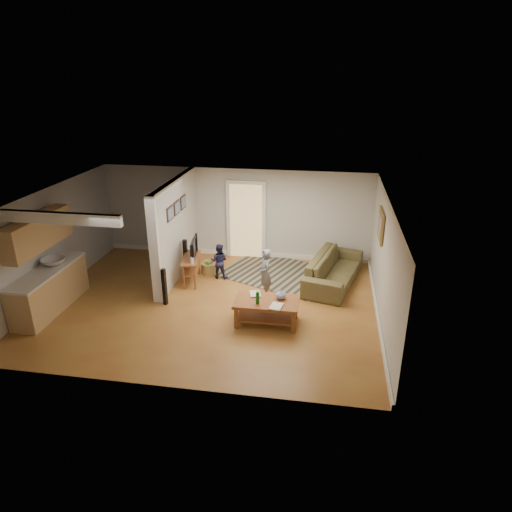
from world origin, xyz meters
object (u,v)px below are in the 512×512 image
Objects in this scene: tv_console at (192,260)px; coffee_table at (268,305)px; speaker_left at (164,287)px; toy_basket at (209,267)px; sofa at (333,282)px; speaker_right at (186,258)px; child at (265,296)px; toddler at (220,277)px.

coffee_table is at bearing -47.69° from tv_console.
tv_console is at bearing 89.56° from speaker_left.
toy_basket is at bearing 129.40° from coffee_table.
sofa is 3.80m from speaker_right.
speaker_right is at bearing 101.32° from speaker_left.
child reaches higher than sofa.
speaker_right is (-3.77, -0.17, 0.49)m from sofa.
coffee_table is 1.46× the size of toddler.
tv_console is 0.93× the size of child.
coffee_table reaches higher than child.
child is (1.64, -1.08, -0.15)m from toy_basket.
speaker_left is 0.89× the size of speaker_right.
toy_basket is 0.45m from toddler.
toy_basket is at bearing 55.11° from tv_console.
speaker_left is at bearing 170.02° from coffee_table.
tv_console is at bearing 30.35° from toddler.
speaker_right reaches higher than sofa.
child is (-1.58, -1.01, 0.00)m from sofa.
speaker_left is 2.35m from child.
child is at bearing 148.94° from toddler.
child reaches higher than toddler.
tv_console is 0.93m from toddler.
speaker_left is 0.96× the size of toddler.
child is at bearing -20.31° from speaker_right.
sofa is at bearing -1.34° from toy_basket.
speaker_right reaches higher than coffee_table.
speaker_left is at bearing 62.73° from toddler.
speaker_right is 1.01m from toddler.
tv_console is 2.07m from child.
child is at bearing 136.51° from sofa.
coffee_table is 3.20× the size of toy_basket.
child is (2.18, 0.77, -0.44)m from speaker_left.
toddler is (-1.52, 2.02, -0.41)m from coffee_table.
child is at bearing 100.67° from coffee_table.
toy_basket is (-3.23, 0.08, 0.15)m from sofa.
speaker_left is (-2.41, 0.42, 0.03)m from coffee_table.
speaker_left is at bearing -106.31° from toy_basket.
child is 1.29× the size of toddler.
toy_basket is at bearing 25.19° from speaker_right.
child is at bearing -23.96° from tv_console.
speaker_left is (-3.77, -1.77, 0.44)m from sofa.
toddler is at bearing 127.00° from coffee_table.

